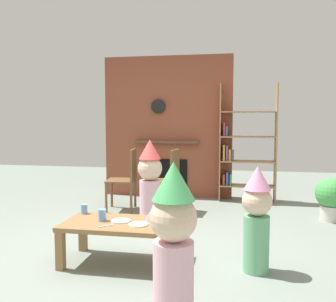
# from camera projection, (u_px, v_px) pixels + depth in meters

# --- Properties ---
(ground_plane) EXTENTS (12.00, 12.00, 0.00)m
(ground_plane) POSITION_uv_depth(u_px,v_px,m) (147.00, 247.00, 3.80)
(ground_plane) COLOR gray
(brick_fireplace_feature) EXTENTS (2.20, 0.28, 2.40)m
(brick_fireplace_feature) POSITION_uv_depth(u_px,v_px,m) (168.00, 127.00, 6.29)
(brick_fireplace_feature) COLOR brown
(brick_fireplace_feature) RESTS_ON ground_plane
(bookshelf) EXTENTS (0.90, 0.28, 1.90)m
(bookshelf) POSITION_uv_depth(u_px,v_px,m) (243.00, 149.00, 5.90)
(bookshelf) COLOR #9E7A51
(bookshelf) RESTS_ON ground_plane
(coffee_table) EXTENTS (1.02, 0.58, 0.39)m
(coffee_table) POSITION_uv_depth(u_px,v_px,m) (119.00, 229.00, 3.36)
(coffee_table) COLOR olive
(coffee_table) RESTS_ON ground_plane
(paper_cup_near_left) EXTENTS (0.08, 0.08, 0.09)m
(paper_cup_near_left) POSITION_uv_depth(u_px,v_px,m) (160.00, 214.00, 3.48)
(paper_cup_near_left) COLOR #F2CC4C
(paper_cup_near_left) RESTS_ON coffee_table
(paper_cup_near_right) EXTENTS (0.07, 0.07, 0.11)m
(paper_cup_near_right) POSITION_uv_depth(u_px,v_px,m) (102.00, 215.00, 3.39)
(paper_cup_near_right) COLOR #669EE0
(paper_cup_near_right) RESTS_ON coffee_table
(paper_cup_center) EXTENTS (0.06, 0.06, 0.09)m
(paper_cup_center) POSITION_uv_depth(u_px,v_px,m) (84.00, 209.00, 3.65)
(paper_cup_center) COLOR #669EE0
(paper_cup_center) RESTS_ON coffee_table
(paper_plate_front) EXTENTS (0.18, 0.18, 0.01)m
(paper_plate_front) POSITION_uv_depth(u_px,v_px,m) (139.00, 224.00, 3.26)
(paper_plate_front) COLOR white
(paper_plate_front) RESTS_ON coffee_table
(paper_plate_rear) EXTENTS (0.18, 0.18, 0.01)m
(paper_plate_rear) POSITION_uv_depth(u_px,v_px,m) (121.00, 221.00, 3.37)
(paper_plate_rear) COLOR white
(paper_plate_rear) RESTS_ON coffee_table
(birthday_cake_slice) EXTENTS (0.10, 0.10, 0.09)m
(birthday_cake_slice) POSITION_uv_depth(u_px,v_px,m) (150.00, 216.00, 3.40)
(birthday_cake_slice) COLOR pink
(birthday_cake_slice) RESTS_ON coffee_table
(table_fork) EXTENTS (0.11, 0.12, 0.01)m
(table_fork) POSITION_uv_depth(u_px,v_px,m) (106.00, 226.00, 3.22)
(table_fork) COLOR silver
(table_fork) RESTS_ON coffee_table
(child_with_cone_hat) EXTENTS (0.30, 0.30, 1.07)m
(child_with_cone_hat) POSITION_uv_depth(u_px,v_px,m) (173.00, 243.00, 2.26)
(child_with_cone_hat) COLOR #EAB2C6
(child_with_cone_hat) RESTS_ON ground_plane
(child_in_pink) EXTENTS (0.26, 0.26, 0.93)m
(child_in_pink) POSITION_uv_depth(u_px,v_px,m) (257.00, 216.00, 3.15)
(child_in_pink) COLOR #66B27F
(child_in_pink) RESTS_ON ground_plane
(child_by_the_chairs) EXTENTS (0.30, 0.30, 1.09)m
(child_by_the_chairs) POSITION_uv_depth(u_px,v_px,m) (150.00, 181.00, 4.48)
(child_by_the_chairs) COLOR #EAB2C6
(child_by_the_chairs) RESTS_ON ground_plane
(dining_chair_left) EXTENTS (0.44, 0.44, 0.90)m
(dining_chair_left) POSITION_uv_depth(u_px,v_px,m) (127.00, 176.00, 5.32)
(dining_chair_left) COLOR brown
(dining_chair_left) RESTS_ON ground_plane
(dining_chair_middle) EXTENTS (0.44, 0.44, 0.90)m
(dining_chair_middle) POSITION_uv_depth(u_px,v_px,m) (169.00, 176.00, 5.24)
(dining_chair_middle) COLOR brown
(dining_chair_middle) RESTS_ON ground_plane
(potted_plant_tall) EXTENTS (0.40, 0.40, 0.57)m
(potted_plant_tall) POSITION_uv_depth(u_px,v_px,m) (331.00, 197.00, 4.77)
(potted_plant_tall) COLOR beige
(potted_plant_tall) RESTS_ON ground_plane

